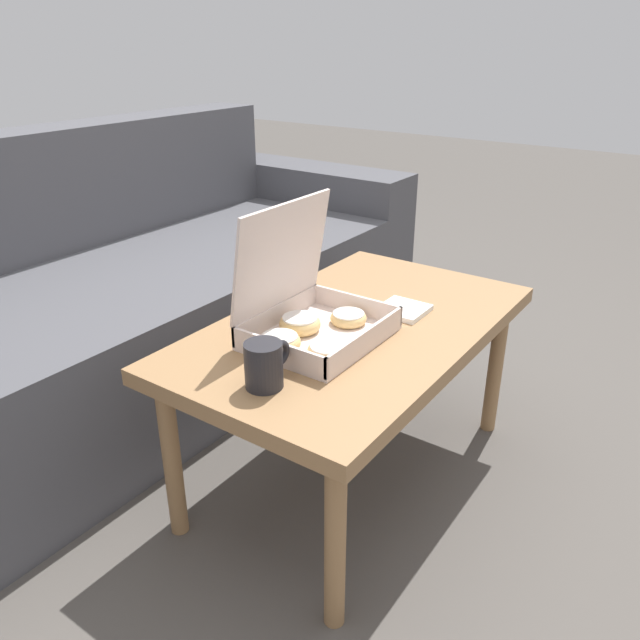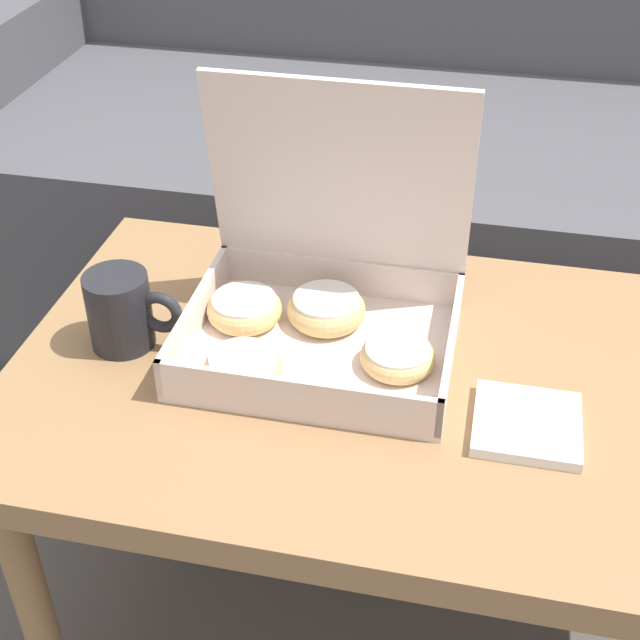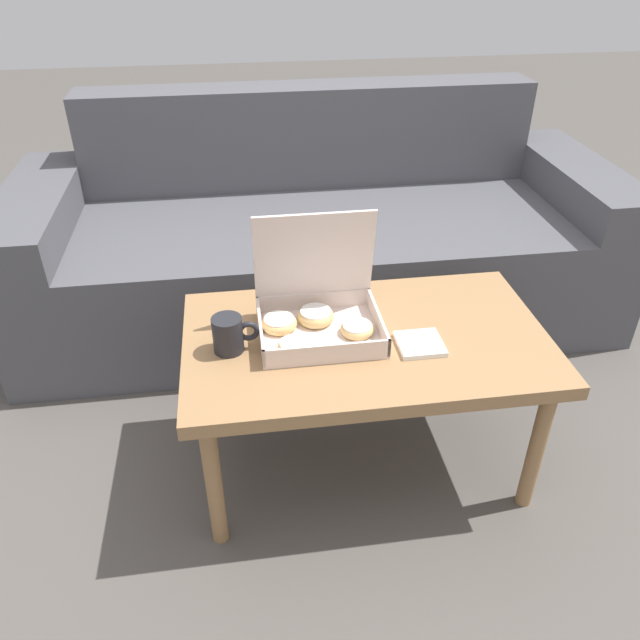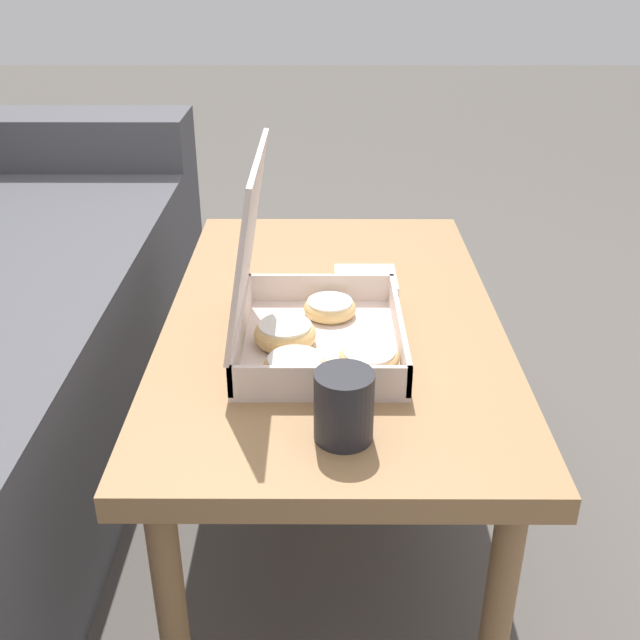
{
  "view_description": "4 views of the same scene",
  "coord_description": "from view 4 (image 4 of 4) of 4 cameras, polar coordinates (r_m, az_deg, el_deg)",
  "views": [
    {
      "loc": [
        -1.22,
        -0.82,
        1.14
      ],
      "look_at": [
        -0.12,
        -0.05,
        0.52
      ],
      "focal_mm": 35.0,
      "sensor_mm": 36.0,
      "label": 1
    },
    {
      "loc": [
        0.06,
        -0.91,
        1.16
      ],
      "look_at": [
        -0.12,
        -0.05,
        0.52
      ],
      "focal_mm": 50.0,
      "sensor_mm": 36.0,
      "label": 2
    },
    {
      "loc": [
        -0.33,
        -1.43,
        1.45
      ],
      "look_at": [
        -0.12,
        -0.05,
        0.52
      ],
      "focal_mm": 35.0,
      "sensor_mm": 36.0,
      "label": 3
    },
    {
      "loc": [
        -1.2,
        -0.05,
        1.07
      ],
      "look_at": [
        -0.12,
        -0.05,
        0.52
      ],
      "focal_mm": 42.0,
      "sensor_mm": 36.0,
      "label": 4
    }
  ],
  "objects": [
    {
      "name": "coffee_mug",
      "position": [
        1.0,
        1.83,
        -6.44
      ],
      "size": [
        0.12,
        0.08,
        0.1
      ],
      "color": "#232328",
      "rests_on": "coffee_table"
    },
    {
      "name": "napkin_stack",
      "position": [
        1.46,
        3.49,
        3.12
      ],
      "size": [
        0.12,
        0.12,
        0.01
      ],
      "color": "white",
      "rests_on": "coffee_table"
    },
    {
      "name": "coffee_table",
      "position": [
        1.36,
        0.95,
        -1.31
      ],
      "size": [
        0.99,
        0.59,
        0.47
      ],
      "color": "#997047",
      "rests_on": "ground_plane"
    },
    {
      "name": "ground_plane",
      "position": [
        1.61,
        -1.81,
        -14.59
      ],
      "size": [
        12.0,
        12.0,
        0.0
      ],
      "primitive_type": "plane",
      "color": "#514C47"
    },
    {
      "name": "pastry_box",
      "position": [
        1.19,
        -1.25,
        -0.01
      ],
      "size": [
        0.33,
        0.27,
        0.32
      ],
      "color": "silver",
      "rests_on": "coffee_table"
    }
  ]
}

